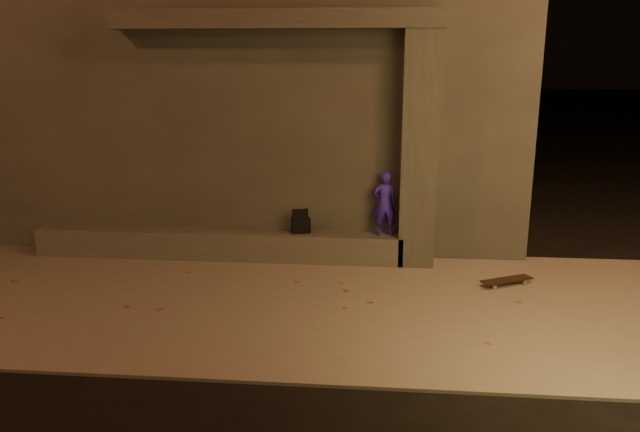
# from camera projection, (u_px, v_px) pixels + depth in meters

# --- Properties ---
(ground) EXTENTS (120.00, 120.00, 0.00)m
(ground) POSITION_uv_depth(u_px,v_px,m) (270.00, 375.00, 6.54)
(ground) COLOR black
(ground) RESTS_ON ground
(sidewalk) EXTENTS (11.00, 4.40, 0.04)m
(sidewalk) POSITION_uv_depth(u_px,v_px,m) (295.00, 301.00, 8.46)
(sidewalk) COLOR slate
(sidewalk) RESTS_ON ground
(building) EXTENTS (9.00, 5.10, 5.22)m
(building) POSITION_uv_depth(u_px,v_px,m) (273.00, 90.00, 12.24)
(building) COLOR #3C3936
(building) RESTS_ON ground
(ledge) EXTENTS (6.00, 0.55, 0.45)m
(ledge) POSITION_uv_depth(u_px,v_px,m) (218.00, 243.00, 10.23)
(ledge) COLOR #4A4843
(ledge) RESTS_ON sidewalk
(column) EXTENTS (0.55, 0.55, 3.60)m
(column) POSITION_uv_depth(u_px,v_px,m) (419.00, 151.00, 9.54)
(column) COLOR #3C3936
(column) RESTS_ON sidewalk
(canopy) EXTENTS (5.00, 0.70, 0.28)m
(canopy) POSITION_uv_depth(u_px,v_px,m) (275.00, 19.00, 9.30)
(canopy) COLOR #3C3936
(canopy) RESTS_ON column
(skateboarder) EXTENTS (0.41, 0.30, 1.03)m
(skateboarder) POSITION_uv_depth(u_px,v_px,m) (385.00, 203.00, 9.80)
(skateboarder) COLOR #301CBA
(skateboarder) RESTS_ON ledge
(backpack) EXTENTS (0.33, 0.26, 0.41)m
(backpack) POSITION_uv_depth(u_px,v_px,m) (301.00, 224.00, 10.01)
(backpack) COLOR black
(backpack) RESTS_ON ledge
(skateboard) EXTENTS (0.80, 0.54, 0.09)m
(skateboard) POSITION_uv_depth(u_px,v_px,m) (507.00, 280.00, 8.99)
(skateboard) COLOR black
(skateboard) RESTS_ON sidewalk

